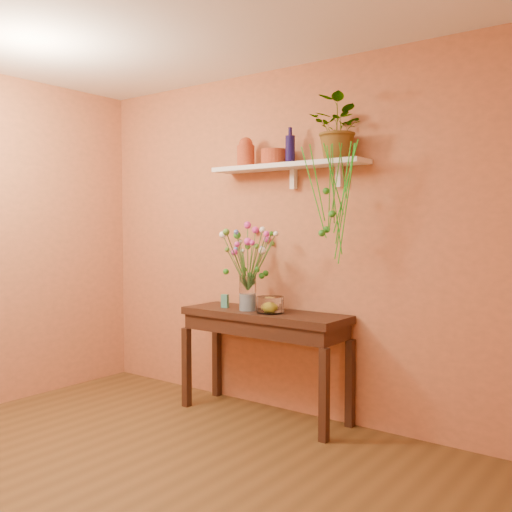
{
  "coord_description": "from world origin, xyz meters",
  "views": [
    {
      "loc": [
        2.51,
        -1.78,
        1.47
      ],
      "look_at": [
        0.0,
        1.55,
        1.25
      ],
      "focal_mm": 40.52,
      "sensor_mm": 36.0,
      "label": 1
    }
  ],
  "objects_px": {
    "terracotta_jug": "(246,153)",
    "bouquet": "(249,248)",
    "blue_bottle": "(290,149)",
    "glass_vase": "(248,296)",
    "sideboard": "(264,326)",
    "glass_bowl": "(270,305)",
    "spider_plant": "(340,128)"
  },
  "relations": [
    {
      "from": "spider_plant",
      "to": "glass_bowl",
      "type": "relative_size",
      "value": 2.11
    },
    {
      "from": "terracotta_jug",
      "to": "bouquet",
      "type": "bearing_deg",
      "value": -42.8
    },
    {
      "from": "glass_vase",
      "to": "glass_bowl",
      "type": "height_order",
      "value": "glass_vase"
    },
    {
      "from": "terracotta_jug",
      "to": "blue_bottle",
      "type": "distance_m",
      "value": 0.41
    },
    {
      "from": "blue_bottle",
      "to": "spider_plant",
      "type": "distance_m",
      "value": 0.45
    },
    {
      "from": "terracotta_jug",
      "to": "glass_vase",
      "type": "distance_m",
      "value": 1.13
    },
    {
      "from": "sideboard",
      "to": "bouquet",
      "type": "height_order",
      "value": "bouquet"
    },
    {
      "from": "sideboard",
      "to": "spider_plant",
      "type": "xyz_separation_m",
      "value": [
        0.6,
        0.08,
        1.46
      ]
    },
    {
      "from": "sideboard",
      "to": "glass_vase",
      "type": "xyz_separation_m",
      "value": [
        -0.12,
        -0.05,
        0.23
      ]
    },
    {
      "from": "blue_bottle",
      "to": "bouquet",
      "type": "relative_size",
      "value": 0.45
    },
    {
      "from": "blue_bottle",
      "to": "spider_plant",
      "type": "xyz_separation_m",
      "value": [
        0.44,
        -0.04,
        0.11
      ]
    },
    {
      "from": "sideboard",
      "to": "glass_bowl",
      "type": "xyz_separation_m",
      "value": [
        0.09,
        -0.05,
        0.18
      ]
    },
    {
      "from": "glass_vase",
      "to": "bouquet",
      "type": "xyz_separation_m",
      "value": [
        -0.01,
        0.03,
        0.37
      ]
    },
    {
      "from": "sideboard",
      "to": "blue_bottle",
      "type": "relative_size",
      "value": 4.96
    },
    {
      "from": "glass_bowl",
      "to": "glass_vase",
      "type": "bearing_deg",
      "value": 179.33
    },
    {
      "from": "terracotta_jug",
      "to": "blue_bottle",
      "type": "height_order",
      "value": "blue_bottle"
    },
    {
      "from": "glass_vase",
      "to": "bouquet",
      "type": "distance_m",
      "value": 0.37
    },
    {
      "from": "bouquet",
      "to": "glass_bowl",
      "type": "height_order",
      "value": "bouquet"
    },
    {
      "from": "bouquet",
      "to": "glass_bowl",
      "type": "relative_size",
      "value": 2.95
    },
    {
      "from": "glass_vase",
      "to": "terracotta_jug",
      "type": "bearing_deg",
      "value": 132.19
    },
    {
      "from": "bouquet",
      "to": "glass_vase",
      "type": "bearing_deg",
      "value": -77.38
    },
    {
      "from": "spider_plant",
      "to": "bouquet",
      "type": "height_order",
      "value": "spider_plant"
    },
    {
      "from": "sideboard",
      "to": "terracotta_jug",
      "type": "relative_size",
      "value": 5.81
    },
    {
      "from": "bouquet",
      "to": "blue_bottle",
      "type": "bearing_deg",
      "value": 24.55
    },
    {
      "from": "terracotta_jug",
      "to": "bouquet",
      "type": "xyz_separation_m",
      "value": [
        0.12,
        -0.11,
        -0.75
      ]
    },
    {
      "from": "spider_plant",
      "to": "blue_bottle",
      "type": "bearing_deg",
      "value": 175.42
    },
    {
      "from": "glass_bowl",
      "to": "sideboard",
      "type": "bearing_deg",
      "value": 152.14
    },
    {
      "from": "blue_bottle",
      "to": "spider_plant",
      "type": "bearing_deg",
      "value": -4.58
    },
    {
      "from": "glass_vase",
      "to": "glass_bowl",
      "type": "relative_size",
      "value": 1.31
    },
    {
      "from": "blue_bottle",
      "to": "glass_bowl",
      "type": "distance_m",
      "value": 1.19
    },
    {
      "from": "terracotta_jug",
      "to": "glass_vase",
      "type": "height_order",
      "value": "terracotta_jug"
    },
    {
      "from": "sideboard",
      "to": "blue_bottle",
      "type": "xyz_separation_m",
      "value": [
        0.16,
        0.11,
        1.35
      ]
    }
  ]
}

